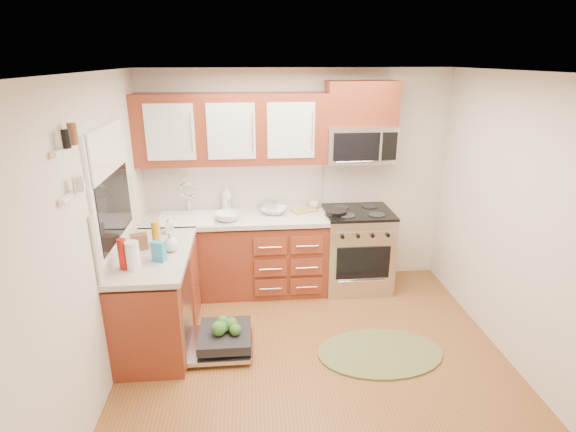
{
  "coord_description": "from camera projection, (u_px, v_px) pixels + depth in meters",
  "views": [
    {
      "loc": [
        -0.55,
        -3.32,
        2.6
      ],
      "look_at": [
        -0.18,
        0.85,
        1.12
      ],
      "focal_mm": 28.0,
      "sensor_mm": 36.0,
      "label": 1
    }
  ],
  "objects": [
    {
      "name": "wall_left",
      "position": [
        96.0,
        243.0,
        3.47
      ],
      "size": [
        0.04,
        3.5,
        2.5
      ],
      "primitive_type": "cube",
      "color": "beige",
      "rests_on": "ground"
    },
    {
      "name": "skillet",
      "position": [
        336.0,
        212.0,
        5.0
      ],
      "size": [
        0.29,
        0.29,
        0.05
      ],
      "primitive_type": "cylinder",
      "rotation": [
        0.0,
        0.0,
        0.22
      ],
      "color": "black",
      "rests_on": "range"
    },
    {
      "name": "soap_bottle_c",
      "position": [
        171.0,
        242.0,
        4.09
      ],
      "size": [
        0.16,
        0.16,
        0.18
      ],
      "primitive_type": "imported",
      "rotation": [
        0.0,
        0.0,
        0.11
      ],
      "color": "#999999",
      "rests_on": "countertop_left"
    },
    {
      "name": "backsplash_back",
      "position": [
        235.0,
        185.0,
        5.2
      ],
      "size": [
        2.05,
        0.02,
        0.57
      ],
      "primitive_type": "cube",
      "color": "#BBB6A8",
      "rests_on": "ground"
    },
    {
      "name": "canister",
      "position": [
        228.0,
        204.0,
        5.18
      ],
      "size": [
        0.11,
        0.11,
        0.15
      ],
      "primitive_type": "cylinder",
      "rotation": [
        0.0,
        0.0,
        0.16
      ],
      "color": "silver",
      "rests_on": "countertop_back"
    },
    {
      "name": "wooden_box",
      "position": [
        139.0,
        242.0,
        4.14
      ],
      "size": [
        0.17,
        0.14,
        0.14
      ],
      "primitive_type": "cube",
      "rotation": [
        0.0,
        0.0,
        0.32
      ],
      "color": "brown",
      "rests_on": "countertop_left"
    },
    {
      "name": "window",
      "position": [
        111.0,
        188.0,
        3.84
      ],
      "size": [
        0.03,
        1.05,
        1.05
      ],
      "primitive_type": null,
      "color": "white",
      "rests_on": "ground"
    },
    {
      "name": "floor",
      "position": [
        316.0,
        364.0,
        4.03
      ],
      "size": [
        3.5,
        3.5,
        0.0
      ],
      "primitive_type": "plane",
      "color": "brown",
      "rests_on": "ground"
    },
    {
      "name": "soap_bottle_b",
      "position": [
        169.0,
        225.0,
        4.5
      ],
      "size": [
        0.1,
        0.1,
        0.19
      ],
      "primitive_type": "imported",
      "rotation": [
        0.0,
        0.0,
        0.2
      ],
      "color": "#999999",
      "rests_on": "countertop_left"
    },
    {
      "name": "countertop_left",
      "position": [
        154.0,
        254.0,
        4.1
      ],
      "size": [
        0.64,
        1.27,
        0.05
      ],
      "primitive_type": "cube",
      "color": "#B4AEA5",
      "rests_on": "base_cabinet_left"
    },
    {
      "name": "stock_pot",
      "position": [
        269.0,
        206.0,
        5.18
      ],
      "size": [
        0.23,
        0.23,
        0.11
      ],
      "primitive_type": "cylinder",
      "rotation": [
        0.0,
        0.0,
        -0.31
      ],
      "color": "silver",
      "rests_on": "countertop_back"
    },
    {
      "name": "upper_cabinets",
      "position": [
        232.0,
        129.0,
        4.82
      ],
      "size": [
        2.05,
        0.35,
        0.75
      ],
      "primitive_type": null,
      "color": "maroon",
      "rests_on": "ground"
    },
    {
      "name": "cup",
      "position": [
        314.0,
        204.0,
        5.27
      ],
      "size": [
        0.17,
        0.17,
        0.1
      ],
      "primitive_type": "imported",
      "rotation": [
        0.0,
        0.0,
        0.41
      ],
      "color": "#999999",
      "rests_on": "countertop_back"
    },
    {
      "name": "microwave",
      "position": [
        360.0,
        144.0,
        4.97
      ],
      "size": [
        0.76,
        0.38,
        0.4
      ],
      "primitive_type": null,
      "color": "silver",
      "rests_on": "ground"
    },
    {
      "name": "window_blind",
      "position": [
        109.0,
        149.0,
        3.73
      ],
      "size": [
        0.02,
        0.96,
        0.4
      ],
      "primitive_type": "cube",
      "color": "white",
      "rests_on": "ground"
    },
    {
      "name": "blue_carton",
      "position": [
        159.0,
        251.0,
        3.89
      ],
      "size": [
        0.13,
        0.1,
        0.18
      ],
      "primitive_type": "cube",
      "rotation": [
        0.0,
        0.0,
        -0.38
      ],
      "color": "#2885BB",
      "rests_on": "countertop_left"
    },
    {
      "name": "bowl_a",
      "position": [
        274.0,
        211.0,
        5.1
      ],
      "size": [
        0.33,
        0.33,
        0.07
      ],
      "primitive_type": "imported",
      "rotation": [
        0.0,
        0.0,
        -0.23
      ],
      "color": "#999999",
      "rests_on": "countertop_back"
    },
    {
      "name": "countertop_back",
      "position": [
        235.0,
        218.0,
        5.02
      ],
      "size": [
        2.07,
        0.64,
        0.05
      ],
      "primitive_type": "cube",
      "color": "#B4AEA5",
      "rests_on": "base_cabinet_back"
    },
    {
      "name": "mustard_bottle",
      "position": [
        156.0,
        234.0,
        4.18
      ],
      "size": [
        0.1,
        0.1,
        0.24
      ],
      "primitive_type": "cylinder",
      "rotation": [
        0.0,
        0.0,
        0.39
      ],
      "color": "gold",
      "rests_on": "countertop_left"
    },
    {
      "name": "base_cabinet_left",
      "position": [
        158.0,
        300.0,
        4.26
      ],
      "size": [
        0.6,
        1.25,
        0.85
      ],
      "primitive_type": "cube",
      "color": "maroon",
      "rests_on": "ground"
    },
    {
      "name": "range",
      "position": [
        357.0,
        249.0,
        5.27
      ],
      "size": [
        0.76,
        0.64,
        0.95
      ],
      "primitive_type": null,
      "color": "silver",
      "rests_on": "ground"
    },
    {
      "name": "wall_back",
      "position": [
        297.0,
        180.0,
        5.26
      ],
      "size": [
        3.5,
        0.04,
        2.5
      ],
      "primitive_type": "cube",
      "color": "beige",
      "rests_on": "ground"
    },
    {
      "name": "sink",
      "position": [
        188.0,
        229.0,
        4.99
      ],
      "size": [
        0.62,
        0.5,
        0.26
      ],
      "primitive_type": null,
      "color": "white",
      "rests_on": "ground"
    },
    {
      "name": "bowl_b",
      "position": [
        227.0,
        216.0,
        4.88
      ],
      "size": [
        0.34,
        0.34,
        0.09
      ],
      "primitive_type": "imported",
      "rotation": [
        0.0,
        0.0,
        -0.28
      ],
      "color": "#999999",
      "rests_on": "countertop_back"
    },
    {
      "name": "red_bottle",
      "position": [
        123.0,
        254.0,
        3.73
      ],
      "size": [
        0.09,
        0.09,
        0.27
      ],
      "primitive_type": "cylinder",
      "rotation": [
        0.0,
        0.0,
        -0.41
      ],
      "color": "#A4160D",
      "rests_on": "countertop_left"
    },
    {
      "name": "wall_right",
      "position": [
        526.0,
        228.0,
        3.76
      ],
      "size": [
        0.04,
        3.5,
        2.5
      ],
      "primitive_type": "cube",
      "color": "beige",
      "rests_on": "ground"
    },
    {
      "name": "rug",
      "position": [
        380.0,
        353.0,
        4.17
      ],
      "size": [
        1.24,
        0.87,
        0.02
      ],
      "primitive_type": null,
      "rotation": [
        0.0,
        0.0,
        -0.1
      ],
      "color": "#656C3D",
      "rests_on": "ground"
    },
    {
      "name": "cutting_board",
      "position": [
        304.0,
        210.0,
        5.18
      ],
      "size": [
        0.33,
        0.28,
        0.02
      ],
      "primitive_type": "cube",
      "rotation": [
        0.0,
        0.0,
        0.43
      ],
      "color": "#A18449",
      "rests_on": "countertop_back"
    },
    {
      "name": "ceiling",
      "position": [
        324.0,
        73.0,
        3.2
      ],
      "size": [
        3.5,
        3.5,
        0.0
      ],
      "primitive_type": "plane",
      "rotation": [
        3.14,
        0.0,
        0.0
      ],
      "color": "white",
      "rests_on": "ground"
    },
    {
      "name": "backsplash_left",
      "position": [
        117.0,
        224.0,
        3.98
      ],
      "size": [
        0.02,
        1.25,
        0.57
      ],
      "primitive_type": "cube",
      "color": "#BBB6A8",
      "rests_on": "ground"
    },
    {
      "name": "soap_bottle_a",
      "position": [
        227.0,
        197.0,
        5.16
      ],
      "size": [
        0.13,
        0.13,
        0.31
      ],
      "primitive_type": "imported",
      "rotation": [
        0.0,
        0.0,
        0.08
      ],
      "color": "#999999",
      "rests_on": "countertop_back"
    },
    {
      "name": "wall_front",
      "position": [
        381.0,
        384.0,
        1.97
      ],
      "size": [
        3.5,
        0.04,
        2.5
      ],
      "primitive_type": "cube",
      "color": "beige",
      "rests_on": "ground"
    },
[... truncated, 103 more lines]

